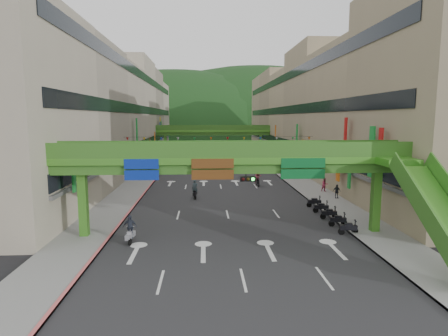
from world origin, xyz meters
The scene contains 23 objects.
ground centered at (0.00, 0.00, 0.00)m, with size 320.00×320.00×0.00m, color black.
road_slab centered at (0.00, 50.00, 0.01)m, with size 18.00×140.00×0.02m, color #28282B.
sidewalk_left centered at (-11.00, 50.00, 0.07)m, with size 4.00×140.00×0.15m, color gray.
sidewalk_right centered at (11.00, 50.00, 0.07)m, with size 4.00×140.00×0.15m, color gray.
curb_left centered at (-9.10, 50.00, 0.09)m, with size 0.20×140.00×0.18m, color #CC5959.
curb_right centered at (9.10, 50.00, 0.09)m, with size 0.20×140.00×0.18m, color gray.
building_row_left centered at (-18.93, 50.00, 9.46)m, with size 12.80×95.00×19.00m.
building_row_right centered at (18.93, 50.00, 9.46)m, with size 12.80×95.00×19.00m.
overpass_near centered at (0.93, 5.38, 5.21)m, with size 28.00×12.27×7.10m.
overpass_far centered at (0.00, 65.00, 5.40)m, with size 28.00×2.20×7.10m.
hill_left centered at (-15.00, 160.00, 0.00)m, with size 168.00×140.00×112.00m, color #1C4419.
hill_right centered at (25.00, 180.00, 0.00)m, with size 208.00×176.00×128.00m, color #1C4419.
bunting_string centered at (0.00, 30.00, 5.96)m, with size 26.00×0.36×0.47m.
scooter_rider_near centered at (-3.14, 19.06, 0.96)m, with size 0.67×1.60×2.06m.
scooter_rider_mid centered at (4.83, 26.14, 1.13)m, with size 0.96×1.60×2.17m.
scooter_rider_left centered at (-7.36, 4.51, 1.01)m, with size 1.03×1.60×2.03m.
scooter_rider_far centered at (-5.57, 38.96, 1.08)m, with size 0.93×1.60×2.11m.
parked_scooter_row centered at (8.80, 10.00, 0.52)m, with size 1.60×9.38×1.08m.
car_silver centered at (-2.59, 57.24, 0.72)m, with size 1.51×4.34×1.43m, color #9D9BA3.
car_yellow centered at (1.50, 70.28, 0.75)m, with size 1.76×4.38×1.49m, color gold.
pedestrian_red centered at (12.07, 21.31, 0.83)m, with size 0.81×0.63×1.66m, color #AC2E4E.
pedestrian_dark centered at (12.20, 17.67, 0.76)m, with size 0.89×0.37×1.51m, color #22242B.
pedestrian_blue centered at (9.80, 40.00, 0.85)m, with size 0.80×0.51×1.71m, color #28294C.
Camera 1 is at (-2.08, -21.37, 8.83)m, focal length 30.00 mm.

